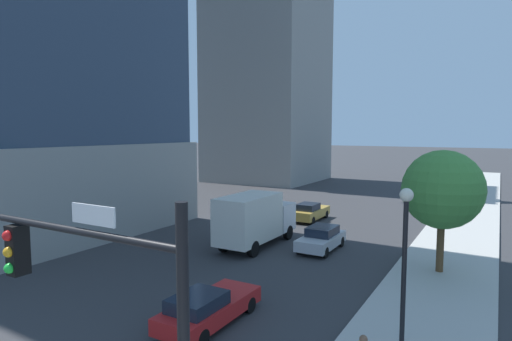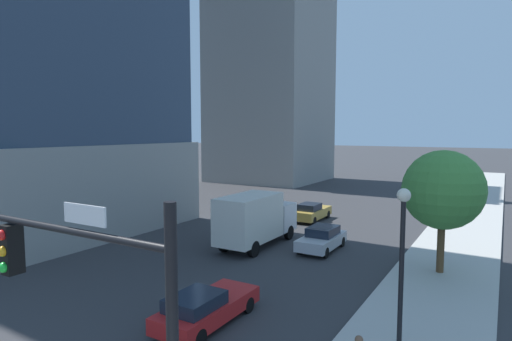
# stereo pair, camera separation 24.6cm
# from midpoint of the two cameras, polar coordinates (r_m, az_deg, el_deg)

# --- Properties ---
(sidewalk) EXTENTS (4.82, 120.00, 0.15)m
(sidewalk) POSITION_cam_midpoint_polar(r_m,az_deg,el_deg) (23.62, 24.22, -12.87)
(sidewalk) COLOR #B2AFA8
(sidewalk) RESTS_ON ground
(construction_building) EXTENTS (15.30, 18.45, 40.42)m
(construction_building) POSITION_cam_midpoint_polar(r_m,az_deg,el_deg) (63.31, 2.14, 14.80)
(construction_building) COLOR gray
(construction_building) RESTS_ON ground
(traffic_light_pole) EXTENTS (5.89, 0.48, 6.05)m
(traffic_light_pole) POSITION_cam_midpoint_polar(r_m,az_deg,el_deg) (8.51, -20.76, -16.05)
(traffic_light_pole) COLOR black
(traffic_light_pole) RESTS_ON sidewalk
(street_lamp) EXTENTS (0.44, 0.44, 5.32)m
(street_lamp) POSITION_cam_midpoint_polar(r_m,az_deg,el_deg) (14.56, 19.58, -9.29)
(street_lamp) COLOR black
(street_lamp) RESTS_ON sidewalk
(street_tree) EXTENTS (3.96, 3.96, 6.19)m
(street_tree) POSITION_cam_midpoint_polar(r_m,az_deg,el_deg) (23.06, 24.18, -2.41)
(street_tree) COLOR brown
(street_tree) RESTS_ON sidewalk
(car_red) EXTENTS (1.82, 4.64, 1.37)m
(car_red) POSITION_cam_midpoint_polar(r_m,az_deg,el_deg) (16.76, -6.40, -17.86)
(car_red) COLOR red
(car_red) RESTS_ON ground
(car_gold) EXTENTS (1.73, 4.32, 1.46)m
(car_gold) POSITION_cam_midpoint_polar(r_m,az_deg,el_deg) (34.75, 7.72, -5.56)
(car_gold) COLOR #AD8938
(car_gold) RESTS_ON ground
(car_silver) EXTENTS (1.82, 4.11, 1.43)m
(car_silver) POSITION_cam_midpoint_polar(r_m,az_deg,el_deg) (26.46, 9.13, -9.05)
(car_silver) COLOR #B7B7BC
(car_silver) RESTS_ON ground
(box_truck) EXTENTS (2.34, 6.74, 3.35)m
(box_truck) POSITION_cam_midpoint_polar(r_m,az_deg,el_deg) (26.65, 0.15, -6.43)
(box_truck) COLOR silver
(box_truck) RESTS_ON ground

